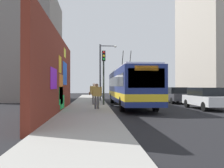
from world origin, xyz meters
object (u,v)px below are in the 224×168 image
object	(u,v)px
city_bus	(129,86)
pedestrian_midblock	(94,92)
parked_car_navy	(158,93)
pedestrian_at_curb	(97,94)
parked_car_black	(148,92)
parked_car_white	(206,98)
traffic_light	(104,69)
street_lamp	(102,68)
parked_car_dark_gray	(175,95)

from	to	relation	value
city_bus	pedestrian_midblock	distance (m)	2.98
parked_car_navy	pedestrian_at_curb	size ratio (longest dim) A/B	2.81
parked_car_navy	pedestrian_at_curb	world-z (taller)	pedestrian_at_curb
parked_car_black	pedestrian_at_curb	distance (m)	20.30
parked_car_white	pedestrian_at_curb	distance (m)	7.99
city_bus	parked_car_white	bearing A→B (deg)	-118.65
parked_car_black	traffic_light	world-z (taller)	traffic_light
pedestrian_midblock	street_lamp	world-z (taller)	street_lamp
traffic_light	city_bus	bearing A→B (deg)	-86.31
parked_car_black	pedestrian_midblock	world-z (taller)	pedestrian_midblock
parked_car_dark_gray	parked_car_navy	world-z (taller)	same
parked_car_white	street_lamp	size ratio (longest dim) A/B	0.73
pedestrian_midblock	city_bus	bearing A→B (deg)	-92.00
city_bus	parked_car_navy	bearing A→B (deg)	-27.61
parked_car_navy	parked_car_black	world-z (taller)	same
parked_car_white	traffic_light	size ratio (longest dim) A/B	0.99
parked_car_dark_gray	pedestrian_at_curb	bearing A→B (deg)	131.51
city_bus	pedestrian_at_curb	xyz separation A→B (m)	(-3.46, 2.76, -0.56)
pedestrian_at_curb	pedestrian_midblock	bearing A→B (deg)	2.78
parked_car_white	parked_car_black	world-z (taller)	same
parked_car_black	city_bus	bearing A→B (deg)	161.13
city_bus	traffic_light	world-z (taller)	city_bus
parked_car_black	street_lamp	distance (m)	12.16
parked_car_black	pedestrian_midblock	distance (m)	17.16
city_bus	parked_car_white	world-z (taller)	city_bus
parked_car_black	street_lamp	world-z (taller)	street_lamp
parked_car_dark_gray	parked_car_black	size ratio (longest dim) A/B	0.93
parked_car_white	parked_car_navy	xyz separation A→B (m)	(12.78, 0.00, 0.00)
parked_car_navy	pedestrian_at_curb	xyz separation A→B (m)	(-13.40, 7.96, 0.32)
city_bus	pedestrian_midblock	bearing A→B (deg)	88.00
parked_car_black	traffic_light	distance (m)	17.18
city_bus	parked_car_white	size ratio (longest dim) A/B	2.86
city_bus	parked_car_dark_gray	world-z (taller)	city_bus
traffic_light	parked_car_white	bearing A→B (deg)	-110.19
parked_car_navy	pedestrian_midblock	world-z (taller)	pedestrian_midblock
parked_car_dark_gray	city_bus	bearing A→B (deg)	124.58
parked_car_dark_gray	street_lamp	bearing A→B (deg)	72.60
city_bus	pedestrian_at_curb	bearing A→B (deg)	141.42
parked_car_white	pedestrian_at_curb	size ratio (longest dim) A/B	2.58
city_bus	traffic_light	xyz separation A→B (m)	(-0.14, 2.15, 1.42)
parked_car_white	pedestrian_midblock	bearing A→B (deg)	70.10
city_bus	parked_car_black	size ratio (longest dim) A/B	2.55
traffic_light	street_lamp	bearing A→B (deg)	-1.21
pedestrian_at_curb	traffic_light	bearing A→B (deg)	-10.39
street_lamp	city_bus	bearing A→B (deg)	-160.91
city_bus	street_lamp	bearing A→B (deg)	19.09
parked_car_white	traffic_light	distance (m)	8.16
traffic_light	parked_car_navy	bearing A→B (deg)	-36.10
parked_car_dark_gray	parked_car_navy	bearing A→B (deg)	-0.00
parked_car_dark_gray	traffic_light	size ratio (longest dim) A/B	1.03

